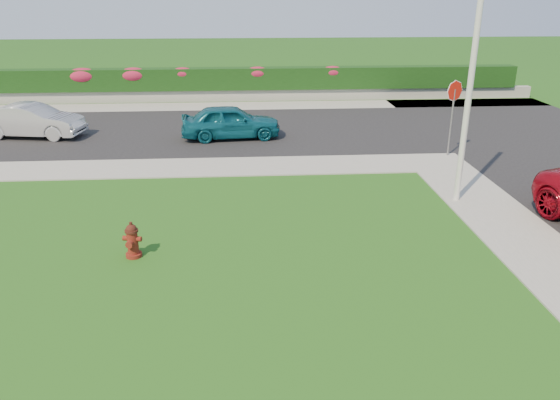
{
  "coord_description": "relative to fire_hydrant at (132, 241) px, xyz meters",
  "views": [
    {
      "loc": [
        0.49,
        -8.32,
        5.52
      ],
      "look_at": [
        1.29,
        3.57,
        0.9
      ],
      "focal_mm": 35.0,
      "sensor_mm": 36.0,
      "label": 1
    }
  ],
  "objects": [
    {
      "name": "ground",
      "position": [
        2.01,
        -2.65,
        -0.39
      ],
      "size": [
        120.0,
        120.0,
        0.0
      ],
      "primitive_type": "plane",
      "color": "black",
      "rests_on": "ground"
    },
    {
      "name": "street_far",
      "position": [
        -2.99,
        11.35,
        -0.37
      ],
      "size": [
        26.0,
        8.0,
        0.04
      ],
      "primitive_type": "cube",
      "color": "black",
      "rests_on": "ground"
    },
    {
      "name": "sidewalk_far",
      "position": [
        -3.99,
        6.35,
        -0.37
      ],
      "size": [
        24.0,
        2.0,
        0.04
      ],
      "primitive_type": "cube",
      "color": "gray",
      "rests_on": "ground"
    },
    {
      "name": "curb_corner",
      "position": [
        9.01,
        6.35,
        -0.37
      ],
      "size": [
        2.0,
        2.0,
        0.04
      ],
      "primitive_type": "cube",
      "color": "gray",
      "rests_on": "ground"
    },
    {
      "name": "sidewalk_beyond",
      "position": [
        1.01,
        16.35,
        -0.37
      ],
      "size": [
        34.0,
        2.0,
        0.04
      ],
      "primitive_type": "cube",
      "color": "gray",
      "rests_on": "ground"
    },
    {
      "name": "retaining_wall",
      "position": [
        1.01,
        17.85,
        -0.09
      ],
      "size": [
        34.0,
        0.4,
        0.6
      ],
      "primitive_type": "cube",
      "color": "gray",
      "rests_on": "ground"
    },
    {
      "name": "hedge",
      "position": [
        1.01,
        17.95,
        0.76
      ],
      "size": [
        32.0,
        0.9,
        1.1
      ],
      "primitive_type": "cube",
      "color": "black",
      "rests_on": "retaining_wall"
    },
    {
      "name": "fire_hydrant",
      "position": [
        0.0,
        0.0,
        0.0
      ],
      "size": [
        0.43,
        0.41,
        0.83
      ],
      "rotation": [
        0.0,
        0.0,
        -0.21
      ],
      "color": "#550F0D",
      "rests_on": "ground"
    },
    {
      "name": "sedan_teal",
      "position": [
        1.98,
        10.02,
        0.3
      ],
      "size": [
        3.96,
        1.9,
        1.31
      ],
      "primitive_type": "imported",
      "rotation": [
        0.0,
        0.0,
        1.67
      ],
      "color": "#0D5264",
      "rests_on": "street_far"
    },
    {
      "name": "sedan_silver",
      "position": [
        -5.8,
        10.71,
        0.3
      ],
      "size": [
        4.11,
        1.99,
        1.3
      ],
      "primitive_type": "imported",
      "rotation": [
        0.0,
        0.0,
        1.41
      ],
      "color": "#ABAEB3",
      "rests_on": "street_far"
    },
    {
      "name": "utility_pole",
      "position": [
        8.35,
        2.84,
        2.65
      ],
      "size": [
        0.16,
        0.16,
        6.09
      ],
      "primitive_type": "cylinder",
      "color": "silver",
      "rests_on": "ground"
    },
    {
      "name": "stop_sign",
      "position": [
        9.65,
        7.13,
        1.6
      ],
      "size": [
        0.65,
        0.35,
        2.66
      ],
      "rotation": [
        0.0,
        0.0,
        0.08
      ],
      "color": "slate",
      "rests_on": "ground"
    },
    {
      "name": "flower_clump_b",
      "position": [
        -5.66,
        17.85,
        1.0
      ],
      "size": [
        1.54,
        0.99,
        0.77
      ],
      "primitive_type": "ellipsoid",
      "color": "#B91F3E",
      "rests_on": "hedge"
    },
    {
      "name": "flower_clump_c",
      "position": [
        -3.1,
        17.85,
        1.01
      ],
      "size": [
        1.48,
        0.95,
        0.74
      ],
      "primitive_type": "ellipsoid",
      "color": "#B91F3E",
      "rests_on": "hedge"
    },
    {
      "name": "flower_clump_d",
      "position": [
        -0.6,
        17.85,
        1.07
      ],
      "size": [
        1.19,
        0.77,
        0.6
      ],
      "primitive_type": "ellipsoid",
      "color": "#B91F3E",
      "rests_on": "hedge"
    },
    {
      "name": "flower_clump_e",
      "position": [
        3.25,
        17.85,
        1.06
      ],
      "size": [
        1.26,
        0.81,
        0.63
      ],
      "primitive_type": "ellipsoid",
      "color": "#B91F3E",
      "rests_on": "hedge"
    },
    {
      "name": "flower_clump_f",
      "position": [
        7.19,
        17.85,
        1.07
      ],
      "size": [
        1.22,
        0.78,
        0.61
      ],
      "primitive_type": "ellipsoid",
      "color": "#B91F3E",
      "rests_on": "hedge"
    }
  ]
}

